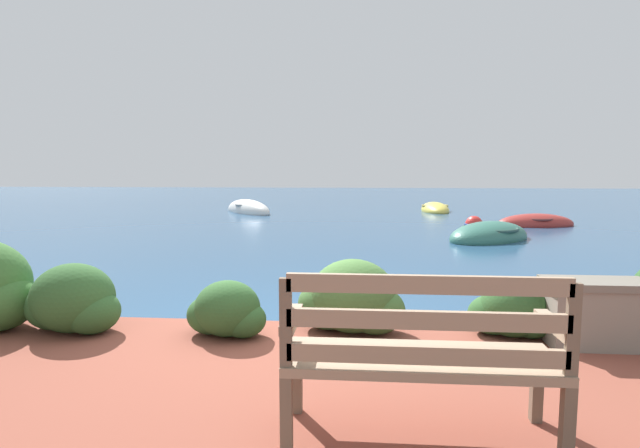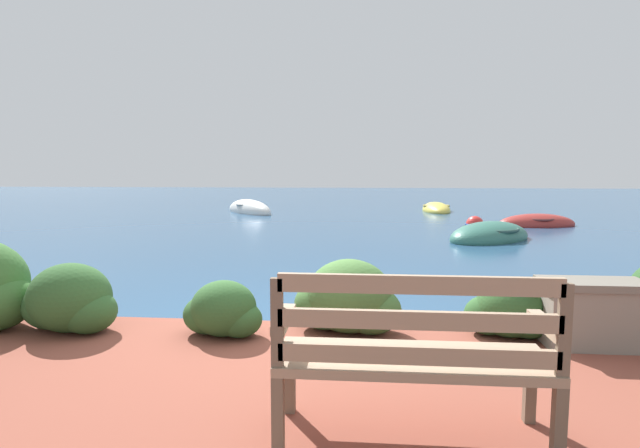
% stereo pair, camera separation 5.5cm
% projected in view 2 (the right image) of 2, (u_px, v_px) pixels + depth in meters
% --- Properties ---
extents(ground_plane, '(80.00, 80.00, 0.00)m').
position_uv_depth(ground_plane, '(296.00, 344.00, 4.73)').
color(ground_plane, navy).
extents(park_bench, '(1.44, 0.48, 0.93)m').
position_uv_depth(park_bench, '(413.00, 353.00, 2.58)').
color(park_bench, brown).
rests_on(park_bench, patio_terrace).
extents(hedge_clump_left, '(0.90, 0.64, 0.61)m').
position_uv_depth(hedge_clump_left, '(69.00, 302.00, 4.40)').
color(hedge_clump_left, '#2D5628').
rests_on(hedge_clump_left, patio_terrace).
extents(hedge_clump_centre, '(0.71, 0.51, 0.48)m').
position_uv_depth(hedge_clump_centre, '(223.00, 312.00, 4.29)').
color(hedge_clump_centre, '#2D5628').
rests_on(hedge_clump_centre, patio_terrace).
extents(hedge_clump_right, '(0.95, 0.68, 0.65)m').
position_uv_depth(hedge_clump_right, '(348.00, 300.00, 4.39)').
color(hedge_clump_right, '#426B33').
rests_on(hedge_clump_right, patio_terrace).
extents(hedge_clump_far_right, '(0.72, 0.52, 0.49)m').
position_uv_depth(hedge_clump_far_right, '(508.00, 312.00, 4.27)').
color(hedge_clump_far_right, '#2D5628').
rests_on(hedge_clump_far_right, patio_terrace).
extents(rowboat_nearest, '(2.69, 2.63, 0.76)m').
position_uv_depth(rowboat_nearest, '(490.00, 237.00, 11.68)').
color(rowboat_nearest, '#336B5B').
rests_on(rowboat_nearest, ground_plane).
extents(rowboat_mid, '(2.44, 1.35, 0.63)m').
position_uv_depth(rowboat_mid, '(537.00, 224.00, 14.53)').
color(rowboat_mid, '#9E2D28').
rests_on(rowboat_mid, ground_plane).
extents(rowboat_far, '(2.68, 3.10, 0.87)m').
position_uv_depth(rowboat_far, '(249.00, 211.00, 19.04)').
color(rowboat_far, silver).
rests_on(rowboat_far, ground_plane).
extents(rowboat_outer, '(1.04, 2.68, 0.62)m').
position_uv_depth(rowboat_outer, '(436.00, 210.00, 19.64)').
color(rowboat_outer, '#DBC64C').
rests_on(rowboat_outer, ground_plane).
extents(mooring_buoy, '(0.54, 0.54, 0.49)m').
position_uv_depth(mooring_buoy, '(475.00, 225.00, 14.14)').
color(mooring_buoy, red).
rests_on(mooring_buoy, ground_plane).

